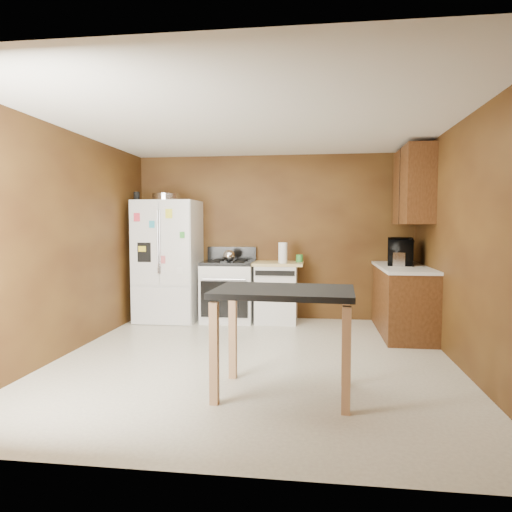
% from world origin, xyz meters
% --- Properties ---
extents(floor, '(4.50, 4.50, 0.00)m').
position_xyz_m(floor, '(0.00, 0.00, 0.00)').
color(floor, silver).
rests_on(floor, ground).
extents(ceiling, '(4.50, 4.50, 0.00)m').
position_xyz_m(ceiling, '(0.00, 0.00, 2.50)').
color(ceiling, white).
rests_on(ceiling, ground).
extents(wall_back, '(4.20, 0.00, 4.20)m').
position_xyz_m(wall_back, '(0.00, 2.25, 1.25)').
color(wall_back, brown).
rests_on(wall_back, ground).
extents(wall_front, '(4.20, 0.00, 4.20)m').
position_xyz_m(wall_front, '(0.00, -2.25, 1.25)').
color(wall_front, brown).
rests_on(wall_front, ground).
extents(wall_left, '(0.00, 4.50, 4.50)m').
position_xyz_m(wall_left, '(-2.10, 0.00, 1.25)').
color(wall_left, brown).
rests_on(wall_left, ground).
extents(wall_right, '(0.00, 4.50, 4.50)m').
position_xyz_m(wall_right, '(2.10, 0.00, 1.25)').
color(wall_right, brown).
rests_on(wall_right, ground).
extents(roasting_pan, '(0.41, 0.41, 0.10)m').
position_xyz_m(roasting_pan, '(-1.56, 1.83, 1.85)').
color(roasting_pan, silver).
rests_on(roasting_pan, refrigerator).
extents(pen_cup, '(0.09, 0.09, 0.13)m').
position_xyz_m(pen_cup, '(-1.99, 1.78, 1.87)').
color(pen_cup, black).
rests_on(pen_cup, refrigerator).
extents(kettle, '(0.17, 0.17, 0.17)m').
position_xyz_m(kettle, '(-0.61, 1.82, 0.99)').
color(kettle, silver).
rests_on(kettle, gas_range).
extents(paper_towel, '(0.17, 0.17, 0.30)m').
position_xyz_m(paper_towel, '(0.18, 1.80, 1.04)').
color(paper_towel, white).
rests_on(paper_towel, dishwasher).
extents(green_canister, '(0.12, 0.12, 0.11)m').
position_xyz_m(green_canister, '(0.41, 2.02, 0.95)').
color(green_canister, green).
rests_on(green_canister, dishwasher).
extents(toaster, '(0.18, 0.26, 0.18)m').
position_xyz_m(toaster, '(1.74, 1.48, 0.99)').
color(toaster, silver).
rests_on(toaster, right_cabinets).
extents(microwave, '(0.49, 0.65, 0.33)m').
position_xyz_m(microwave, '(1.80, 1.68, 1.07)').
color(microwave, black).
rests_on(microwave, right_cabinets).
extents(refrigerator, '(0.90, 0.80, 1.80)m').
position_xyz_m(refrigerator, '(-1.55, 1.86, 0.90)').
color(refrigerator, white).
rests_on(refrigerator, ground).
extents(gas_range, '(0.76, 0.68, 1.10)m').
position_xyz_m(gas_range, '(-0.64, 1.92, 0.46)').
color(gas_range, white).
rests_on(gas_range, ground).
extents(dishwasher, '(0.78, 0.63, 0.89)m').
position_xyz_m(dishwasher, '(0.08, 1.95, 0.45)').
color(dishwasher, white).
rests_on(dishwasher, ground).
extents(right_cabinets, '(0.63, 1.58, 2.45)m').
position_xyz_m(right_cabinets, '(1.84, 1.48, 0.91)').
color(right_cabinets, brown).
rests_on(right_cabinets, ground).
extents(island, '(1.20, 0.84, 0.91)m').
position_xyz_m(island, '(0.38, -0.94, 0.76)').
color(island, black).
rests_on(island, ground).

